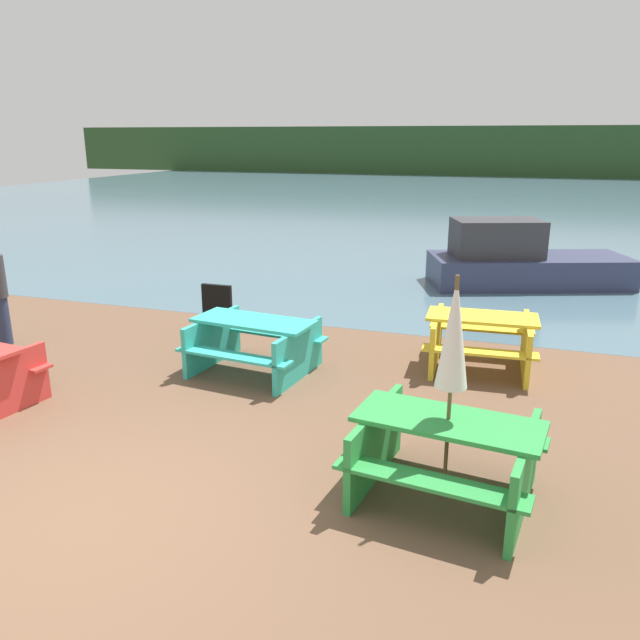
% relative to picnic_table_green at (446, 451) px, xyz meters
% --- Properties ---
extents(ground_plane, '(60.00, 60.00, 0.00)m').
position_rel_picnic_table_green_xyz_m(ground_plane, '(-2.89, -1.38, -0.47)').
color(ground_plane, brown).
extents(water, '(60.00, 50.00, 0.00)m').
position_rel_picnic_table_green_xyz_m(water, '(-2.89, 29.75, -0.47)').
color(water, slate).
rests_on(water, ground_plane).
extents(far_treeline, '(80.00, 1.60, 4.00)m').
position_rel_picnic_table_green_xyz_m(far_treeline, '(-2.89, 49.75, 1.53)').
color(far_treeline, '#284723').
rests_on(far_treeline, water).
extents(picnic_table_green, '(1.81, 1.57, 0.78)m').
position_rel_picnic_table_green_xyz_m(picnic_table_green, '(0.00, 0.00, 0.00)').
color(picnic_table_green, green).
rests_on(picnic_table_green, ground_plane).
extents(picnic_table_teal, '(1.82, 1.55, 0.76)m').
position_rel_picnic_table_green_xyz_m(picnic_table_teal, '(-3.00, 2.38, -0.02)').
color(picnic_table_teal, '#33B7A8').
rests_on(picnic_table_teal, ground_plane).
extents(picnic_table_yellow, '(1.61, 1.47, 0.79)m').
position_rel_picnic_table_green_xyz_m(picnic_table_yellow, '(0.01, 3.53, -0.01)').
color(picnic_table_yellow, yellow).
rests_on(picnic_table_yellow, ground_plane).
extents(umbrella_white, '(0.29, 0.29, 2.10)m').
position_rel_picnic_table_green_xyz_m(umbrella_white, '(0.00, 0.00, 1.11)').
color(umbrella_white, brown).
rests_on(umbrella_white, ground_plane).
extents(boat, '(4.58, 3.02, 1.47)m').
position_rel_picnic_table_green_xyz_m(boat, '(0.37, 9.17, 0.06)').
color(boat, '#333856').
rests_on(boat, water).
extents(signboard, '(0.55, 0.08, 0.75)m').
position_rel_picnic_table_green_xyz_m(signboard, '(-4.52, 4.15, -0.09)').
color(signboard, black).
rests_on(signboard, ground_plane).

